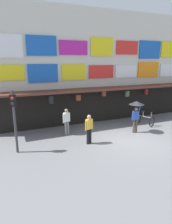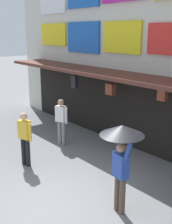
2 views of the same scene
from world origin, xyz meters
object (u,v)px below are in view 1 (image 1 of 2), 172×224
(pedestrian_in_yellow, at_px, (89,128))
(pedestrian_in_green, at_px, (67,120))
(bicycle_parked, at_px, (145,120))
(pedestrian_with_umbrella, at_px, (136,108))
(traffic_light_near, at_px, (14,112))

(pedestrian_in_yellow, bearing_deg, pedestrian_in_green, 112.02)
(bicycle_parked, xyz_separation_m, pedestrian_with_umbrella, (-1.60, -1.03, 1.25))
(pedestrian_with_umbrella, distance_m, pedestrian_in_yellow, 3.58)
(bicycle_parked, bearing_deg, pedestrian_in_green, 177.29)
(bicycle_parked, relative_size, pedestrian_with_umbrella, 0.65)
(traffic_light_near, xyz_separation_m, pedestrian_with_umbrella, (7.28, 0.13, -0.50))
(traffic_light_near, distance_m, pedestrian_in_yellow, 4.01)
(traffic_light_near, bearing_deg, pedestrian_in_green, 25.09)
(traffic_light_near, relative_size, bicycle_parked, 2.38)
(bicycle_parked, bearing_deg, pedestrian_with_umbrella, -147.34)
(traffic_light_near, xyz_separation_m, pedestrian_in_yellow, (3.81, -0.38, -1.19))
(bicycle_parked, distance_m, pedestrian_in_yellow, 5.33)
(pedestrian_with_umbrella, bearing_deg, traffic_light_near, -178.95)
(pedestrian_in_green, distance_m, pedestrian_in_yellow, 1.96)
(pedestrian_in_yellow, bearing_deg, traffic_light_near, 174.27)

